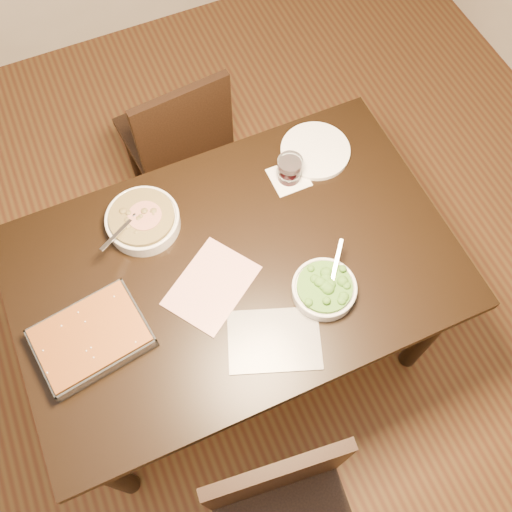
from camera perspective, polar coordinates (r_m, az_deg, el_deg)
ground at (r=2.51m, az=-1.60°, el=-8.31°), size 4.00×4.00×0.00m
room at (r=1.03m, az=-4.20°, el=22.64°), size 4.04×4.04×2.72m
table at (r=1.90m, az=-2.10°, el=-2.22°), size 1.40×0.90×0.75m
magazine_a at (r=1.78m, az=-4.46°, el=-2.97°), size 0.34×0.32×0.01m
magazine_b at (r=1.72m, az=1.83°, el=-8.38°), size 0.33×0.28×0.00m
coaster at (r=1.98m, az=3.30°, el=7.84°), size 0.12×0.12×0.00m
stew_bowl at (r=1.89m, az=-11.25°, el=3.54°), size 0.24×0.24×0.09m
broccoli_bowl at (r=1.76m, az=6.83°, el=-3.26°), size 0.20×0.20×0.08m
baking_dish at (r=1.76m, az=-16.11°, el=-7.87°), size 0.35×0.28×0.06m
wine_tumbler at (r=1.94m, az=3.38°, el=8.70°), size 0.09×0.09×0.10m
dinner_plate at (r=2.04m, az=5.95°, el=10.44°), size 0.24×0.24×0.02m
chair_far at (r=2.45m, az=-7.76°, el=11.62°), size 0.43×0.43×0.84m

